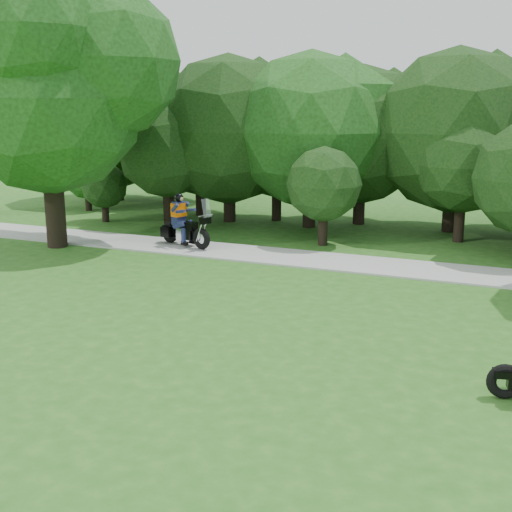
% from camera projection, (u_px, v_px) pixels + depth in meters
% --- Properties ---
extents(ground, '(100.00, 100.00, 0.00)m').
position_uv_depth(ground, '(266.00, 357.00, 12.50)').
color(ground, '#265919').
rests_on(ground, ground).
extents(walkway, '(60.00, 2.20, 0.06)m').
position_uv_depth(walkway, '(364.00, 265.00, 19.66)').
color(walkway, '#A3A39D').
rests_on(walkway, ground).
extents(tree_line, '(39.70, 11.67, 7.41)m').
position_uv_depth(tree_line, '(412.00, 137.00, 24.72)').
color(tree_line, black).
rests_on(tree_line, ground).
extents(big_tree_west, '(8.64, 6.56, 9.96)m').
position_uv_depth(big_tree_west, '(52.00, 76.00, 21.35)').
color(big_tree_west, black).
rests_on(big_tree_west, ground).
extents(touring_motorcycle, '(2.30, 1.25, 1.80)m').
position_uv_depth(touring_motorcycle, '(182.00, 227.00, 22.09)').
color(touring_motorcycle, black).
rests_on(touring_motorcycle, walkway).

